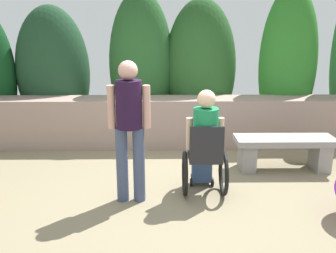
% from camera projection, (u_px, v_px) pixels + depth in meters
% --- Properties ---
extents(ground_plane, '(13.42, 13.42, 0.00)m').
position_uv_depth(ground_plane, '(173.00, 191.00, 4.80)').
color(ground_plane, '#7E7358').
extents(stone_retaining_wall, '(6.81, 0.60, 0.84)m').
position_uv_depth(stone_retaining_wall, '(170.00, 122.00, 6.52)').
color(stone_retaining_wall, gray).
rests_on(stone_retaining_wall, ground).
extents(hedge_backdrop, '(7.59, 1.01, 3.06)m').
position_uv_depth(hedge_backdrop, '(170.00, 67.00, 6.90)').
color(hedge_backdrop, '#103D1A').
rests_on(hedge_backdrop, ground).
extents(stone_bench, '(1.43, 0.47, 0.49)m').
position_uv_depth(stone_bench, '(284.00, 149.00, 5.44)').
color(stone_bench, gray).
rests_on(stone_bench, ground).
extents(person_in_wheelchair, '(0.53, 0.66, 1.33)m').
position_uv_depth(person_in_wheelchair, '(205.00, 146.00, 4.59)').
color(person_in_wheelchair, black).
rests_on(person_in_wheelchair, ground).
extents(person_standing_companion, '(0.49, 0.30, 1.68)m').
position_uv_depth(person_standing_companion, '(129.00, 123.00, 4.30)').
color(person_standing_companion, '#404B6A').
rests_on(person_standing_companion, ground).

